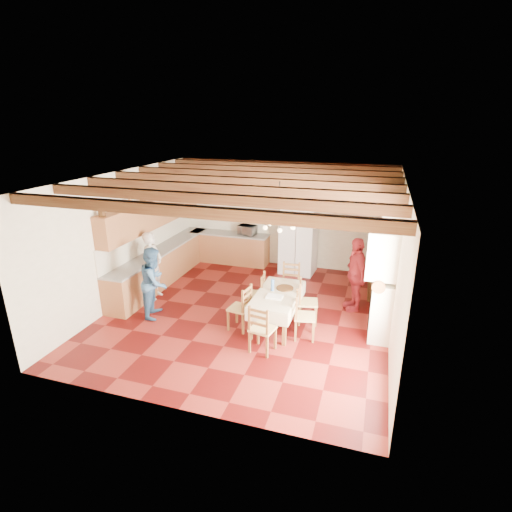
{
  "coord_description": "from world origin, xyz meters",
  "views": [
    {
      "loc": [
        2.56,
        -7.55,
        4.15
      ],
      "look_at": [
        0.1,
        0.3,
        1.25
      ],
      "focal_mm": 28.0,
      "sensor_mm": 36.0,
      "label": 1
    }
  ],
  "objects": [
    {
      "name": "lower_cabinets_back",
      "position": [
        -1.55,
        2.95,
        0.43
      ],
      "size": [
        2.3,
        0.6,
        0.86
      ],
      "primitive_type": "cube",
      "color": "brown",
      "rests_on": "ground"
    },
    {
      "name": "hutch",
      "position": [
        2.75,
        2.01,
        1.16
      ],
      "size": [
        0.58,
        1.3,
        2.33
      ],
      "primitive_type": null,
      "rotation": [
        0.0,
        0.0,
        0.04
      ],
      "color": "#381E13",
      "rests_on": "floor"
    },
    {
      "name": "person_woman_red",
      "position": [
        2.21,
        0.91,
        0.84
      ],
      "size": [
        0.74,
        1.07,
        1.68
      ],
      "primitive_type": "imported",
      "rotation": [
        0.0,
        0.0,
        -1.19
      ],
      "color": "#A3242D",
      "rests_on": "floor"
    },
    {
      "name": "fridge_vase",
      "position": [
        0.63,
        2.77,
        2.01
      ],
      "size": [
        0.36,
        0.36,
        0.31
      ],
      "primitive_type": "imported",
      "rotation": [
        0.0,
        0.0,
        -0.28
      ],
      "color": "#381E13",
      "rests_on": "refrigerator"
    },
    {
      "name": "lower_cabinets_left",
      "position": [
        -2.7,
        1.05,
        0.43
      ],
      "size": [
        0.6,
        4.3,
        0.86
      ],
      "primitive_type": "cube",
      "color": "brown",
      "rests_on": "ground"
    },
    {
      "name": "wall_picture",
      "position": [
        1.55,
        3.23,
        1.85
      ],
      "size": [
        0.34,
        0.03,
        0.42
      ],
      "primitive_type": "cube",
      "color": "#322014",
      "rests_on": "ground"
    },
    {
      "name": "chair_end_far",
      "position": [
        0.78,
        0.75,
        0.48
      ],
      "size": [
        0.46,
        0.44,
        0.96
      ],
      "primitive_type": null,
      "rotation": [
        0.0,
        0.0,
        0.1
      ],
      "color": "brown",
      "rests_on": "floor"
    },
    {
      "name": "backsplash_back",
      "position": [
        -1.55,
        3.23,
        1.2
      ],
      "size": [
        2.3,
        0.03,
        0.6
      ],
      "primitive_type": "cube",
      "color": "#EFEBCD",
      "rests_on": "ground"
    },
    {
      "name": "person_man",
      "position": [
        -2.39,
        0.11,
        0.81
      ],
      "size": [
        0.42,
        0.61,
        1.63
      ],
      "primitive_type": "imported",
      "rotation": [
        0.0,
        0.0,
        1.62
      ],
      "color": "silver",
      "rests_on": "floor"
    },
    {
      "name": "refrigerator",
      "position": [
        0.55,
        2.77,
        0.93
      ],
      "size": [
        0.98,
        0.82,
        1.85
      ],
      "primitive_type": "cube",
      "rotation": [
        0.0,
        0.0,
        -0.07
      ],
      "color": "white",
      "rests_on": "floor"
    },
    {
      "name": "fireplace",
      "position": [
        2.72,
        0.2,
        1.4
      ],
      "size": [
        0.56,
        1.6,
        2.8
      ],
      "primitive_type": null,
      "color": "beige",
      "rests_on": "ground"
    },
    {
      "name": "wall_left",
      "position": [
        -3.01,
        0.0,
        1.5
      ],
      "size": [
        0.02,
        6.5,
        3.0
      ],
      "primitive_type": "cube",
      "color": "beige",
      "rests_on": "ground"
    },
    {
      "name": "wall_right",
      "position": [
        3.01,
        0.0,
        1.5
      ],
      "size": [
        0.02,
        6.5,
        3.0
      ],
      "primitive_type": "cube",
      "color": "beige",
      "rests_on": "ground"
    },
    {
      "name": "ceiling_beams",
      "position": [
        0.0,
        0.0,
        2.91
      ],
      "size": [
        6.0,
        6.3,
        0.16
      ],
      "primitive_type": null,
      "color": "#35160B",
      "rests_on": "ground"
    },
    {
      "name": "countertop_back",
      "position": [
        -1.55,
        2.95,
        0.88
      ],
      "size": [
        2.34,
        0.62,
        0.04
      ],
      "primitive_type": "cube",
      "color": "gray",
      "rests_on": "lower_cabinets_back"
    },
    {
      "name": "chair_right_near",
      "position": [
        1.4,
        -0.65,
        0.48
      ],
      "size": [
        0.47,
        0.48,
        0.96
      ],
      "primitive_type": null,
      "rotation": [
        0.0,
        0.0,
        1.74
      ],
      "color": "brown",
      "rests_on": "floor"
    },
    {
      "name": "backsplash_left",
      "position": [
        -2.98,
        1.05,
        1.2
      ],
      "size": [
        0.03,
        4.3,
        0.6
      ],
      "primitive_type": "cube",
      "color": "#EFEBCD",
      "rests_on": "ground"
    },
    {
      "name": "floor",
      "position": [
        0.0,
        0.0,
        -0.01
      ],
      "size": [
        6.0,
        6.5,
        0.02
      ],
      "primitive_type": "cube",
      "color": "#460908",
      "rests_on": "ground"
    },
    {
      "name": "chair_left_far",
      "position": [
        0.17,
        0.01,
        0.48
      ],
      "size": [
        0.45,
        0.47,
        0.96
      ],
      "primitive_type": null,
      "rotation": [
        0.0,
        0.0,
        -1.43
      ],
      "color": "brown",
      "rests_on": "floor"
    },
    {
      "name": "microwave",
      "position": [
        -0.99,
        2.95,
        1.04
      ],
      "size": [
        0.54,
        0.42,
        0.27
      ],
      "primitive_type": "imported",
      "rotation": [
        0.0,
        0.0,
        -0.19
      ],
      "color": "silver",
      "rests_on": "countertop_back"
    },
    {
      "name": "countertop_left",
      "position": [
        -2.7,
        1.05,
        0.88
      ],
      "size": [
        0.62,
        4.3,
        0.04
      ],
      "primitive_type": "cube",
      "color": "gray",
      "rests_on": "lower_cabinets_left"
    },
    {
      "name": "dining_table",
      "position": [
        0.75,
        -0.32,
        0.64
      ],
      "size": [
        0.85,
        1.64,
        0.72
      ],
      "rotation": [
        0.0,
        0.0,
        -0.01
      ],
      "color": "#ECE5C9",
      "rests_on": "floor"
    },
    {
      "name": "chair_right_far",
      "position": [
        1.34,
        -0.02,
        0.48
      ],
      "size": [
        0.47,
        0.49,
        0.96
      ],
      "primitive_type": null,
      "rotation": [
        0.0,
        0.0,
        1.76
      ],
      "color": "brown",
      "rests_on": "floor"
    },
    {
      "name": "wall_back",
      "position": [
        0.0,
        3.26,
        1.5
      ],
      "size": [
        6.0,
        0.02,
        3.0
      ],
      "primitive_type": "cube",
      "color": "beige",
      "rests_on": "ground"
    },
    {
      "name": "chair_left_near",
      "position": [
        0.06,
        -0.7,
        0.48
      ],
      "size": [
        0.46,
        0.48,
        0.96
      ],
      "primitive_type": null,
      "rotation": [
        0.0,
        0.0,
        -1.72
      ],
      "color": "brown",
      "rests_on": "floor"
    },
    {
      "name": "chair_end_near",
      "position": [
        0.75,
        -1.36,
        0.48
      ],
      "size": [
        0.49,
        0.47,
        0.96
      ],
      "primitive_type": null,
      "rotation": [
        0.0,
        0.0,
        2.96
      ],
      "color": "brown",
      "rests_on": "floor"
    },
    {
      "name": "person_woman_blue",
      "position": [
        -1.88,
        -0.68,
        0.78
      ],
      "size": [
        0.75,
        0.87,
        1.55
      ],
      "primitive_type": "imported",
      "rotation": [
        0.0,
        0.0,
        1.81
      ],
      "color": "#3B6796",
      "rests_on": "floor"
    },
    {
      "name": "chandelier",
      "position": [
        0.75,
        -0.32,
        2.25
      ],
      "size": [
        0.47,
        0.47,
        0.03
      ],
      "primitive_type": "torus",
      "color": "black",
      "rests_on": "ground"
    },
    {
      "name": "upper_cabinets",
      "position": [
        -2.83,
        1.05,
        1.85
      ],
      "size": [
        0.35,
        4.2,
        0.7
      ],
      "primitive_type": "cube",
      "color": "brown",
      "rests_on": "ground"
    },
    {
      "name": "ceiling",
      "position": [
        0.0,
        0.0,
        3.01
      ],
      "size": [
        6.0,
        6.5,
        0.02
      ],
      "primitive_type": "cube",
      "color": "beige",
      "rests_on": "ground"
    },
    {
      "name": "wall_front",
      "position": [
        0.0,
        -3.26,
        1.5
      ],
      "size": [
        6.0,
        0.02,
        3.0
      ],
      "primitive_type": "cube",
      "color": "beige",
      "rests_on": "ground"
    }
  ]
}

